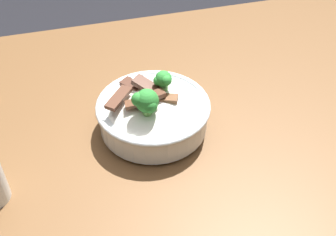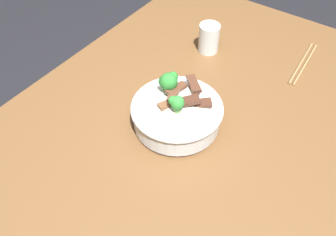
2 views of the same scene
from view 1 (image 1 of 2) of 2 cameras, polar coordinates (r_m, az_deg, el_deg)
dining_table at (r=1.02m, az=-1.16°, el=-4.25°), size 1.43×0.93×0.80m
rice_bowl at (r=0.90m, az=-1.98°, el=0.91°), size 0.24×0.24×0.14m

